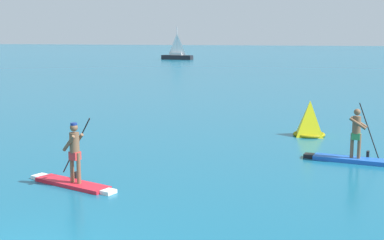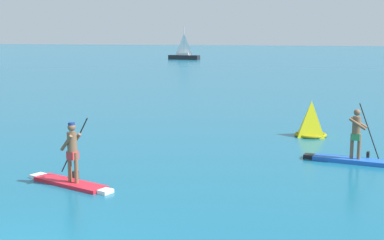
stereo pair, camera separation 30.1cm
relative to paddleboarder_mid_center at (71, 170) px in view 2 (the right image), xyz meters
name	(u,v)px [view 2 (the right image)]	position (x,y,z in m)	size (l,w,h in m)	color
paddleboarder_mid_center	(71,170)	(0.00, 0.00, 0.00)	(2.92, 1.25, 1.88)	red
paddleboarder_far_right	(356,153)	(7.37, 4.98, -0.08)	(3.32, 0.94, 1.89)	blue
race_marker_buoy	(311,120)	(5.59, 9.14, 0.23)	(1.49, 1.49, 1.44)	yellow
sailboat_left_horizon	(184,56)	(-21.40, 73.60, 0.27)	(5.55, 1.92, 5.57)	black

